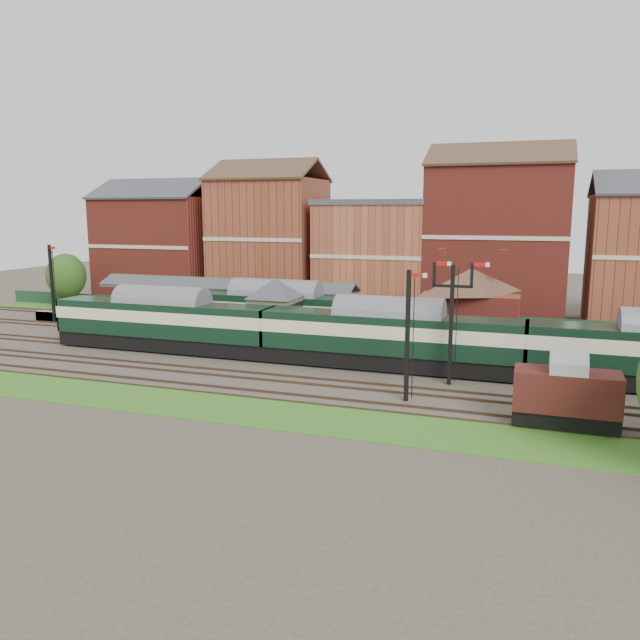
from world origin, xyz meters
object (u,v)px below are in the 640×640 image
(platform_railcar, at_px, (276,312))
(goods_van_a, at_px, (566,394))
(dmu_train, at_px, (389,335))
(semaphore_bracket, at_px, (452,316))
(signal_box, at_px, (275,312))

(platform_railcar, distance_m, goods_van_a, 27.96)
(dmu_train, height_order, platform_railcar, platform_railcar)
(semaphore_bracket, bearing_deg, dmu_train, 152.30)
(platform_railcar, bearing_deg, dmu_train, -29.30)
(dmu_train, bearing_deg, goods_van_a, -37.63)
(semaphore_bracket, bearing_deg, goods_van_a, -43.24)
(semaphore_bracket, distance_m, dmu_train, 5.77)
(signal_box, bearing_deg, semaphore_bracket, -20.92)
(dmu_train, bearing_deg, platform_railcar, 150.70)
(dmu_train, relative_size, platform_railcar, 2.92)
(semaphore_bracket, bearing_deg, signal_box, 159.08)
(signal_box, distance_m, platform_railcar, 3.55)
(signal_box, relative_size, semaphore_bracket, 0.73)
(dmu_train, distance_m, platform_railcar, 13.28)
(platform_railcar, xyz_separation_m, goods_van_a, (23.26, -15.50, -0.74))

